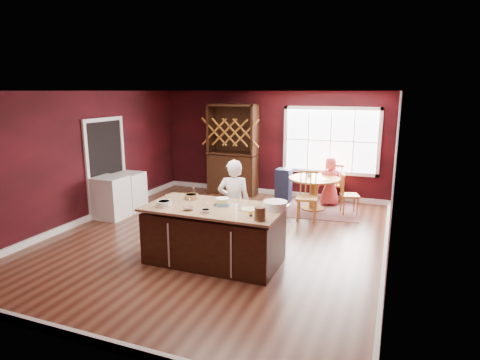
% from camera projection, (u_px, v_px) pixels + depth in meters
% --- Properties ---
extents(room_shell, '(7.00, 7.00, 7.00)m').
position_uv_depth(room_shell, '(216.00, 167.00, 7.25)').
color(room_shell, brown).
rests_on(room_shell, ground).
extents(window, '(2.36, 0.10, 1.66)m').
position_uv_depth(window, '(331.00, 141.00, 9.84)').
color(window, white).
rests_on(window, room_shell).
extents(doorway, '(0.08, 1.26, 2.13)m').
position_uv_depth(doorway, '(106.00, 168.00, 8.92)').
color(doorway, white).
rests_on(doorway, room_shell).
extents(kitchen_island, '(2.17, 1.13, 0.92)m').
position_uv_depth(kitchen_island, '(214.00, 235.00, 6.41)').
color(kitchen_island, black).
rests_on(kitchen_island, ground).
extents(dining_table, '(1.15, 1.15, 0.75)m').
position_uv_depth(dining_table, '(314.00, 187.00, 9.23)').
color(dining_table, brown).
rests_on(dining_table, ground).
extents(baker, '(0.65, 0.52, 1.56)m').
position_uv_depth(baker, '(234.00, 203.00, 7.00)').
color(baker, white).
rests_on(baker, ground).
extents(layer_cake, '(0.29, 0.29, 0.12)m').
position_uv_depth(layer_cake, '(223.00, 202.00, 6.35)').
color(layer_cake, white).
rests_on(layer_cake, kitchen_island).
extents(bowl_blue, '(0.23, 0.23, 0.09)m').
position_uv_depth(bowl_blue, '(164.00, 204.00, 6.30)').
color(bowl_blue, white).
rests_on(bowl_blue, kitchen_island).
extents(bowl_yellow, '(0.23, 0.23, 0.09)m').
position_uv_depth(bowl_yellow, '(191.00, 197.00, 6.71)').
color(bowl_yellow, olive).
rests_on(bowl_yellow, kitchen_island).
extents(bowl_pink, '(0.16, 0.16, 0.06)m').
position_uv_depth(bowl_pink, '(188.00, 208.00, 6.10)').
color(bowl_pink, white).
rests_on(bowl_pink, kitchen_island).
extents(bowl_olive, '(0.14, 0.14, 0.05)m').
position_uv_depth(bowl_olive, '(206.00, 211.00, 5.97)').
color(bowl_olive, beige).
rests_on(bowl_olive, kitchen_island).
extents(drinking_glass, '(0.08, 0.08, 0.15)m').
position_uv_depth(drinking_glass, '(238.00, 205.00, 6.10)').
color(drinking_glass, white).
rests_on(drinking_glass, kitchen_island).
extents(dinner_plate, '(0.27, 0.27, 0.02)m').
position_uv_depth(dinner_plate, '(250.00, 209.00, 6.12)').
color(dinner_plate, beige).
rests_on(dinner_plate, kitchen_island).
extents(white_tub, '(0.37, 0.37, 0.13)m').
position_uv_depth(white_tub, '(275.00, 205.00, 6.14)').
color(white_tub, silver).
rests_on(white_tub, kitchen_island).
extents(stoneware_crock, '(0.16, 0.16, 0.19)m').
position_uv_depth(stoneware_crock, '(260.00, 214.00, 5.62)').
color(stoneware_crock, brown).
rests_on(stoneware_crock, kitchen_island).
extents(toy_figurine, '(0.05, 0.05, 0.08)m').
position_uv_depth(toy_figurine, '(251.00, 214.00, 5.79)').
color(toy_figurine, yellow).
rests_on(toy_figurine, kitchen_island).
extents(rug, '(2.22, 1.82, 0.01)m').
position_uv_depth(rug, '(313.00, 209.00, 9.34)').
color(rug, brown).
rests_on(rug, ground).
extents(chair_east, '(0.48, 0.49, 0.93)m').
position_uv_depth(chair_east, '(350.00, 193.00, 8.91)').
color(chair_east, '#9B552D').
rests_on(chair_east, ground).
extents(chair_south, '(0.49, 0.47, 1.06)m').
position_uv_depth(chair_south, '(307.00, 196.00, 8.46)').
color(chair_south, brown).
rests_on(chair_south, ground).
extents(chair_north, '(0.43, 0.41, 1.00)m').
position_uv_depth(chair_north, '(335.00, 183.00, 9.80)').
color(chair_north, brown).
rests_on(chair_north, ground).
extents(seated_woman, '(0.65, 0.50, 1.18)m').
position_uv_depth(seated_woman, '(330.00, 181.00, 9.56)').
color(seated_woman, '#CD4349').
rests_on(seated_woman, ground).
extents(high_chair, '(0.36, 0.36, 0.87)m').
position_uv_depth(high_chair, '(284.00, 185.00, 9.86)').
color(high_chair, black).
rests_on(high_chair, ground).
extents(toddler, '(0.18, 0.14, 0.26)m').
position_uv_depth(toddler, '(286.00, 170.00, 9.75)').
color(toddler, '#8CA5BF').
rests_on(toddler, high_chair).
extents(table_plate, '(0.19, 0.19, 0.01)m').
position_uv_depth(table_plate, '(325.00, 180.00, 8.95)').
color(table_plate, beige).
rests_on(table_plate, dining_table).
extents(table_cup, '(0.13, 0.13, 0.10)m').
position_uv_depth(table_cup, '(309.00, 174.00, 9.31)').
color(table_cup, silver).
rests_on(table_cup, dining_table).
extents(hutch, '(1.29, 0.54, 2.37)m').
position_uv_depth(hutch, '(233.00, 150.00, 10.57)').
color(hutch, black).
rests_on(hutch, ground).
extents(washer, '(0.62, 0.60, 0.91)m').
position_uv_depth(washer, '(111.00, 197.00, 8.63)').
color(washer, white).
rests_on(washer, ground).
extents(dryer, '(0.60, 0.58, 0.87)m').
position_uv_depth(dryer, '(129.00, 191.00, 9.22)').
color(dryer, white).
rests_on(dryer, ground).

